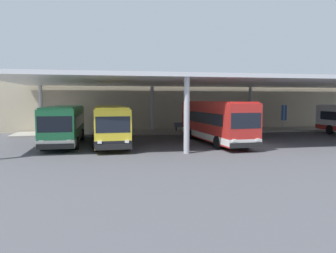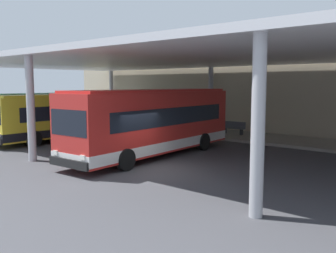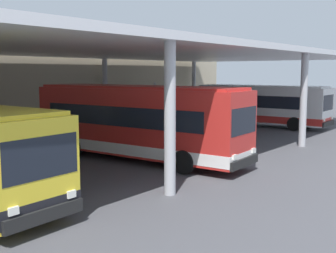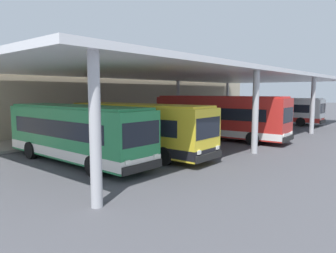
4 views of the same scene
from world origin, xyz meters
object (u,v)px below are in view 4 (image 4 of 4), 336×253
bus_nearest_bay (76,133)px  bus_far_bay (277,110)px  bus_middle_bay (219,117)px  banner_sign (209,107)px  bench_waiting (135,124)px  bus_second_bay (137,128)px

bus_nearest_bay → bus_far_bay: same height
bus_middle_bay → bus_far_bay: size_ratio=1.08×
bus_nearest_bay → banner_sign: size_ratio=3.30×
bus_far_bay → bench_waiting: 18.28m
bus_second_bay → bus_middle_bay: size_ratio=0.92×
bus_second_bay → bench_waiting: size_ratio=5.88×
bus_second_bay → bus_far_bay: bearing=1.5°
bus_nearest_bay → banner_sign: (24.26, 6.94, 0.32)m
bus_far_bay → bus_second_bay: bearing=-178.5°
bus_middle_bay → banner_sign: bearing=36.1°
bus_nearest_bay → bench_waiting: bus_nearest_bay is taller
bus_second_bay → bench_waiting: bearing=46.9°
bus_second_bay → bench_waiting: (8.28, 8.85, -0.99)m
bus_nearest_bay → bus_second_bay: (3.73, -1.03, 0.00)m
bus_far_bay → bench_waiting: (-16.30, 8.21, -0.99)m
bus_nearest_bay → bus_middle_bay: bus_middle_bay is taller
bus_second_bay → banner_sign: 22.03m
bus_nearest_bay → bench_waiting: 14.37m
bus_second_bay → bench_waiting: bus_second_bay is taller
bus_second_bay → bus_middle_bay: 8.91m
bus_nearest_bay → banner_sign: banner_sign is taller
bus_far_bay → banner_sign: (-4.06, 7.33, 0.32)m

